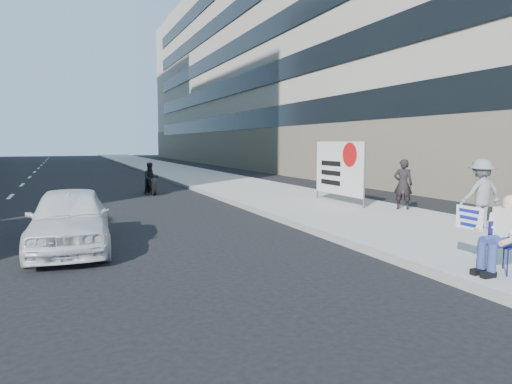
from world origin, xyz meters
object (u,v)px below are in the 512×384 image
seated_protester (501,230)px  jogger (481,194)px  pedestrian_woman (403,184)px  white_sedan_near (70,219)px  protest_banner (339,168)px  motorcycle (151,180)px

seated_protester → jogger: bearing=45.0°
seated_protester → jogger: size_ratio=0.74×
jogger → pedestrian_woman: bearing=-88.1°
pedestrian_woman → white_sedan_near: pedestrian_woman is taller
seated_protester → protest_banner: protest_banner is taller
jogger → white_sedan_near: size_ratio=0.44×
jogger → white_sedan_near: 9.88m
jogger → protest_banner: size_ratio=0.57×
jogger → protest_banner: (-0.62, 5.55, 0.37)m
seated_protester → motorcycle: (-3.02, 15.51, -0.24)m
pedestrian_woman → protest_banner: (-1.02, 2.20, 0.43)m
seated_protester → motorcycle: seated_protester is taller
seated_protester → jogger: (3.11, 3.12, 0.15)m
protest_banner → motorcycle: protest_banner is taller
pedestrian_woman → motorcycle: (-6.53, 9.05, -0.33)m
white_sedan_near → motorcycle: size_ratio=1.95×
seated_protester → white_sedan_near: bearing=141.2°
seated_protester → motorcycle: bearing=101.0°
protest_banner → white_sedan_near: protest_banner is taller
protest_banner → seated_protester: bearing=-106.0°
white_sedan_near → jogger: bearing=-8.9°
protest_banner → motorcycle: size_ratio=1.49×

